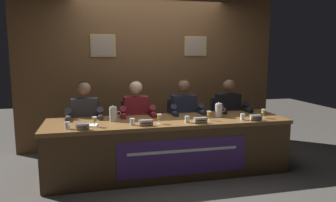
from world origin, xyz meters
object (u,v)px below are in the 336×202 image
chair_far_right (224,126)px  panelist_far_right (230,112)px  conference_table (170,138)px  water_cup_far_right (243,117)px  chair_center_right (181,129)px  water_cup_center_right (187,120)px  juice_glass_far_right (263,112)px  panelist_center_left (137,116)px  nameplate_center_right (201,120)px  panelist_far_left (85,118)px  nameplate_center_left (146,123)px  water_pitcher_right_side (219,110)px  nameplate_far_left (83,127)px  juice_glass_center_right (209,114)px  water_pitcher_left_side (113,114)px  juice_glass_far_left (95,120)px  water_cup_far_left (67,126)px  chair_far_left (86,134)px  panelist_center_right (185,114)px  nameplate_far_right (256,118)px  document_stack_far_left (89,125)px  juice_glass_center_left (159,117)px  chair_center_left (135,131)px  water_cup_center_left (132,122)px

chair_far_right → panelist_far_right: panelist_far_right is taller
conference_table → water_cup_far_right: 1.00m
chair_center_right → water_cup_center_right: (-0.18, -0.89, 0.33)m
juice_glass_far_right → panelist_center_left: bearing=158.6°
nameplate_center_right → panelist_far_left: bearing=151.9°
nameplate_center_left → nameplate_center_right: same height
panelist_center_left → water_cup_far_right: size_ratio=14.42×
panelist_far_left → panelist_center_left: same height
panelist_center_left → chair_far_right: 1.50m
nameplate_center_left → panelist_far_left: bearing=134.6°
water_cup_center_right → water_pitcher_right_side: (0.54, 0.25, 0.06)m
nameplate_far_left → juice_glass_center_right: size_ratio=1.23×
nameplate_center_right → water_pitcher_left_side: 1.14m
juice_glass_far_left → water_cup_center_right: bearing=-1.7°
nameplate_center_left → water_pitcher_left_side: 0.53m
panelist_center_left → panelist_far_right: (1.46, 0.00, 0.00)m
chair_far_right → conference_table: bearing=-145.9°
water_cup_far_left → nameplate_center_right: size_ratio=0.49×
juice_glass_far_right → water_cup_far_left: bearing=-179.0°
nameplate_center_right → chair_far_left: bearing=146.1°
nameplate_far_left → panelist_center_right: 1.66m
water_cup_center_right → chair_far_right: size_ratio=0.09×
panelist_center_right → water_cup_center_right: 0.71m
conference_table → nameplate_center_left: 0.49m
panelist_far_left → chair_far_right: size_ratio=1.36×
juice_glass_far_left → chair_far_right: bearing=22.5°
nameplate_center_left → water_cup_center_right: size_ratio=2.05×
water_cup_far_left → panelist_center_left: (0.91, 0.69, -0.06)m
chair_center_right → nameplate_far_right: size_ratio=5.34×
panelist_center_left → document_stack_far_left: (-0.67, -0.58, 0.03)m
conference_table → juice_glass_far_left: 1.02m
water_pitcher_right_side → juice_glass_center_left: bearing=-165.7°
panelist_far_right → conference_table: bearing=-153.7°
chair_center_left → water_pitcher_left_side: size_ratio=4.28×
conference_table → nameplate_center_left: nameplate_center_left is taller
water_cup_far_left → juice_glass_center_left: (1.10, 0.02, 0.05)m
juice_glass_far_left → nameplate_far_right: size_ratio=0.74×
nameplate_far_left → chair_far_right: 2.43m
chair_center_left → juice_glass_center_left: bearing=-77.4°
panelist_center_left → panelist_far_right: bearing=0.0°
water_cup_center_left → juice_glass_far_right: (1.80, 0.02, 0.05)m
water_pitcher_left_side → juice_glass_far_right: bearing=-7.8°
panelist_far_left → juice_glass_center_left: 1.14m
water_cup_center_left → nameplate_far_right: (1.62, -0.11, 0.00)m
chair_far_left → nameplate_far_right: bearing=-23.8°
panelist_center_right → water_cup_center_right: panelist_center_right is taller
conference_table → nameplate_far_right: nameplate_far_right is taller
juice_glass_center_left → nameplate_center_left: bearing=-155.4°
panelist_center_right → panelist_far_right: bearing=0.0°
nameplate_far_right → water_cup_far_right: size_ratio=1.98×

